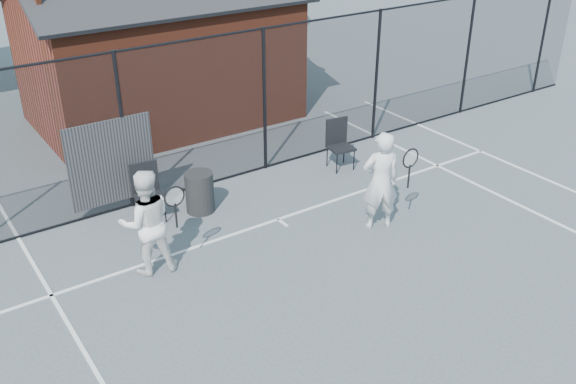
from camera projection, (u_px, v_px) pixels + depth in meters
ground at (389, 303)px, 9.54m from camera, size 80.00×80.00×0.00m
court_lines at (456, 353)px, 8.57m from camera, size 11.02×18.00×0.01m
fence at (208, 116)px, 12.39m from camera, size 22.04×3.00×3.00m
clubhouse at (160, 55)px, 15.65m from camera, size 6.50×4.36×4.19m
player_front at (381, 181)px, 11.10m from camera, size 0.87×0.71×1.82m
player_back at (147, 222)px, 9.91m from camera, size 1.01×0.83×1.75m
chair_left at (149, 194)px, 11.50m from camera, size 0.57×0.58×1.05m
chair_right at (341, 146)px, 13.46m from camera, size 0.57×0.59×1.04m
waste_bin at (200, 192)px, 11.87m from camera, size 0.58×0.58×0.78m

